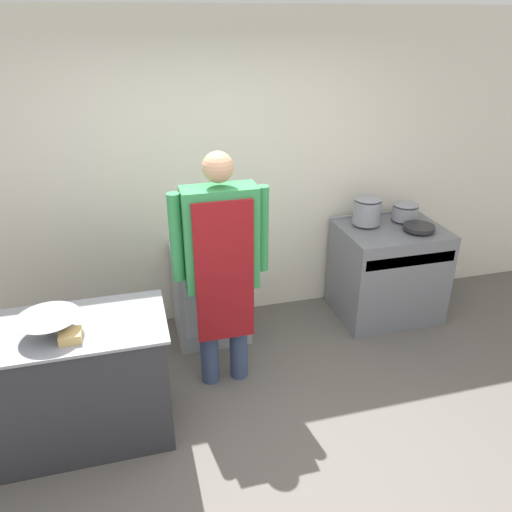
{
  "coord_description": "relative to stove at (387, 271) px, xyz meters",
  "views": [
    {
      "loc": [
        -0.75,
        -2.13,
        2.61
      ],
      "look_at": [
        0.11,
        1.09,
        1.0
      ],
      "focal_mm": 35.0,
      "sensor_mm": 36.0,
      "label": 1
    }
  ],
  "objects": [
    {
      "name": "plastic_tub",
      "position": [
        -2.69,
        -1.06,
        0.46
      ],
      "size": [
        0.13,
        0.13,
        0.06
      ],
      "color": "#D8B266",
      "rests_on": "prep_counter"
    },
    {
      "name": "fridge_unit",
      "position": [
        -1.67,
        0.1,
        -0.04
      ],
      "size": [
        0.62,
        0.58,
        0.81
      ],
      "color": "#A8ADB2",
      "rests_on": "ground_plane"
    },
    {
      "name": "sauce_pot",
      "position": [
        0.18,
        0.13,
        0.54
      ],
      "size": [
        0.24,
        0.24,
        0.16
      ],
      "color": "gray",
      "rests_on": "stove"
    },
    {
      "name": "saute_pan",
      "position": [
        0.18,
        -0.13,
        0.48
      ],
      "size": [
        0.28,
        0.28,
        0.04
      ],
      "color": "#262628",
      "rests_on": "stove"
    },
    {
      "name": "mixing_bowl",
      "position": [
        -2.81,
        -0.96,
        0.5
      ],
      "size": [
        0.37,
        0.37,
        0.12
      ],
      "color": "gray",
      "rests_on": "prep_counter"
    },
    {
      "name": "person_cook",
      "position": [
        -1.69,
        -0.57,
        0.61
      ],
      "size": [
        0.7,
        0.24,
        1.83
      ],
      "color": "#38476B",
      "rests_on": "ground_plane"
    },
    {
      "name": "stock_pot",
      "position": [
        -0.21,
        0.13,
        0.59
      ],
      "size": [
        0.25,
        0.25,
        0.26
      ],
      "color": "gray",
      "rests_on": "stove"
    },
    {
      "name": "stove",
      "position": [
        0.0,
        0.0,
        0.0
      ],
      "size": [
        0.92,
        0.72,
        0.91
      ],
      "color": "slate",
      "rests_on": "ground_plane"
    },
    {
      "name": "prep_counter",
      "position": [
        -2.81,
        -0.9,
        -0.0
      ],
      "size": [
        1.37,
        0.65,
        0.88
      ],
      "color": "#2D2D33",
      "rests_on": "ground_plane"
    },
    {
      "name": "wall_back",
      "position": [
        -1.52,
        0.44,
        0.91
      ],
      "size": [
        8.0,
        0.05,
        2.7
      ],
      "color": "silver",
      "rests_on": "ground_plane"
    },
    {
      "name": "ground_plane",
      "position": [
        -1.52,
        -1.57,
        -0.44
      ],
      "size": [
        14.0,
        14.0,
        0.0
      ],
      "primitive_type": "plane",
      "color": "#5B5651"
    }
  ]
}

